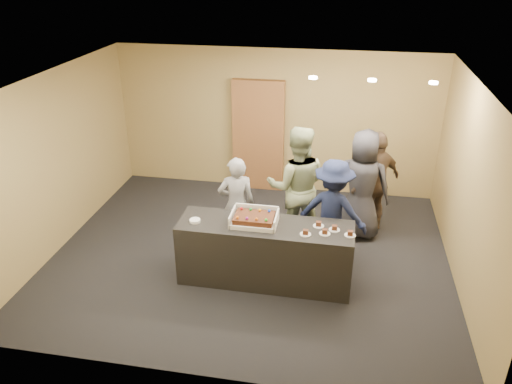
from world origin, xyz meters
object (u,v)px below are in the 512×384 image
Objects in this scene: sheet_cake at (254,218)px; person_dark_suit at (362,185)px; person_navy_man at (333,211)px; plate_stack at (195,221)px; person_sage_man at (297,186)px; storage_cabinet at (258,136)px; cake_box at (254,220)px; person_brown_extra at (375,182)px; person_server_grey at (237,204)px; serving_counter at (265,253)px.

sheet_cake is 2.11m from person_dark_suit.
sheet_cake is 0.33× the size of person_navy_man.
person_sage_man is (1.27, 1.23, 0.05)m from plate_stack.
storage_cabinet reaches higher than sheet_cake.
sheet_cake is (-0.00, -0.02, 0.05)m from cake_box.
person_brown_extra is at bearing -162.66° from person_sage_man.
sheet_cake is at bearing 102.34° from person_server_grey.
plate_stack is (-0.81, -0.11, -0.03)m from cake_box.
storage_cabinet is 1.24× the size of person_brown_extra.
serving_counter is 3.14m from storage_cabinet.
plate_stack is at bearing -172.10° from cake_box.
storage_cabinet is at bearing -27.92° from person_dark_suit.
person_dark_suit is at bearing -174.19° from person_server_grey.
person_brown_extra is (1.68, 1.75, -0.13)m from sheet_cake.
serving_counter is 1.08m from plate_stack.
serving_counter is 2.05m from person_dark_suit.
storage_cabinet is 3.03m from cake_box.
person_brown_extra reaches higher than plate_stack.
person_navy_man is at bearing 13.49° from person_brown_extra.
person_dark_suit reaches higher than person_navy_man.
person_sage_man is at bearing 44.19° from plate_stack.
person_navy_man is at bearing 70.91° from person_dark_suit.
person_navy_man is (1.51, -2.26, -0.27)m from storage_cabinet.
sheet_cake is (-0.15, 0.00, 0.55)m from serving_counter.
storage_cabinet is 2.73m from person_navy_man.
serving_counter is at bearing 5.29° from plate_stack.
cake_box is at bearing 89.15° from sheet_cake.
person_navy_man is at bearing 40.72° from serving_counter.
person_sage_man is 1.07m from person_dark_suit.
sheet_cake is 1.29m from person_navy_man.
person_dark_suit is at bearing -37.55° from storage_cabinet.
cake_box is 0.36× the size of person_brown_extra.
person_sage_man reaches higher than person_dark_suit.
person_brown_extra is 0.32m from person_dark_suit.
person_sage_man is at bearing 68.24° from sheet_cake.
person_sage_man reaches higher than cake_box.
person_server_grey is at bearing 126.97° from serving_counter.
storage_cabinet is 2.51m from person_brown_extra.
person_brown_extra is (1.68, 1.72, -0.08)m from cake_box.
person_sage_man is 1.21× the size of person_navy_man.
person_dark_suit is (-0.22, -0.23, 0.04)m from person_brown_extra.
plate_stack is 0.08× the size of person_sage_man.
cake_box is at bearing 7.90° from plate_stack.
person_dark_suit is (1.00, 0.38, -0.06)m from person_sage_man.
plate_stack is 0.08× the size of person_dark_suit.
serving_counter is 1.50× the size of person_navy_man.
person_navy_man is 0.93× the size of person_brown_extra.
serving_counter is 1.21m from person_navy_man.
person_dark_suit is at bearing 45.77° from cake_box.
storage_cabinet is 1.40× the size of person_server_grey.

